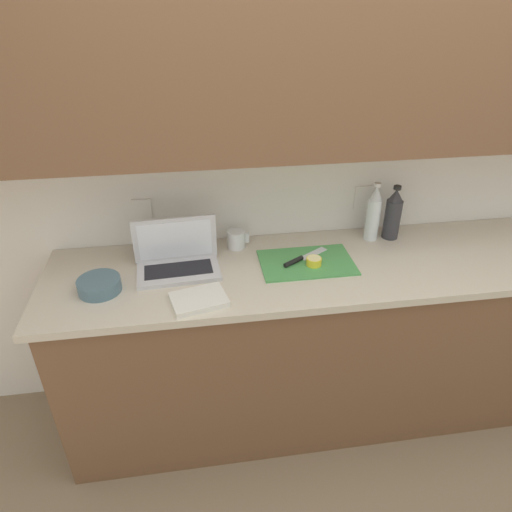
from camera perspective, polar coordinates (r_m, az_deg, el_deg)
The scene contains 12 objects.
ground_plane at distance 2.75m, azimuth 7.39°, elevation -17.87°, with size 12.00×12.00×0.00m, color #847056.
wall_back at distance 2.13m, azimuth 8.46°, elevation 17.06°, with size 5.20×0.38×2.60m.
counter_unit at distance 2.42m, azimuth 8.60°, elevation -10.20°, with size 2.59×0.65×0.94m.
laptop at distance 2.08m, azimuth -9.82°, elevation -0.27°, with size 0.38×0.23×0.23m.
cutting_board at distance 2.13m, azimuth 6.35°, elevation -0.79°, with size 0.43×0.28×0.01m, color #4C9E51.
knife at distance 2.12m, azimuth 5.33°, elevation -0.45°, with size 0.24×0.17×0.02m.
lemon_half_cut at distance 2.10m, azimuth 7.25°, elevation -0.66°, with size 0.07×0.07×0.04m.
bottle_green_soda at distance 2.38m, azimuth 16.75°, elevation 5.01°, with size 0.08×0.08×0.28m.
bottle_oil_tall at distance 2.34m, azimuth 14.47°, elevation 5.13°, with size 0.07×0.07×0.30m.
measuring_cup at distance 2.23m, azimuth -2.48°, elevation 2.11°, with size 0.11×0.09×0.09m.
bowl_white at distance 2.03m, azimuth -19.00°, elevation -3.47°, with size 0.18×0.18×0.06m.
dish_towel at distance 1.87m, azimuth -7.15°, elevation -5.43°, with size 0.22×0.16×0.02m, color silver.
Camera 1 is at (-0.60, -1.73, 2.05)m, focal length 32.00 mm.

